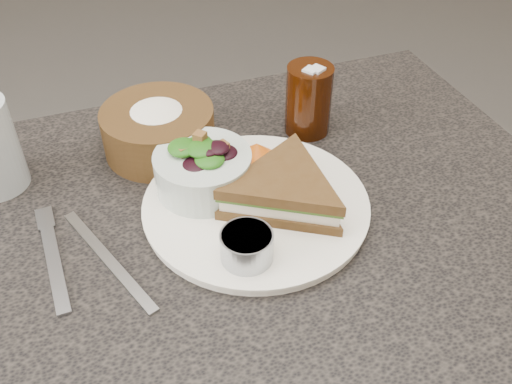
{
  "coord_description": "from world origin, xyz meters",
  "views": [
    {
      "loc": [
        -0.13,
        -0.51,
        1.27
      ],
      "look_at": [
        0.07,
        0.02,
        0.78
      ],
      "focal_mm": 40.0,
      "sensor_mm": 36.0,
      "label": 1
    }
  ],
  "objects": [
    {
      "name": "dinner_plate",
      "position": [
        0.07,
        0.02,
        0.76
      ],
      "size": [
        0.3,
        0.3,
        0.01
      ],
      "primitive_type": "cylinder",
      "color": "white",
      "rests_on": "dining_table"
    },
    {
      "name": "salad_bowl",
      "position": [
        0.01,
        0.07,
        0.8
      ],
      "size": [
        0.17,
        0.17,
        0.08
      ],
      "primitive_type": null,
      "rotation": [
        0.0,
        0.0,
        0.43
      ],
      "color": "silver",
      "rests_on": "dinner_plate"
    },
    {
      "name": "bread_basket",
      "position": [
        -0.02,
        0.2,
        0.8
      ],
      "size": [
        0.18,
        0.18,
        0.09
      ],
      "primitive_type": null,
      "rotation": [
        0.0,
        0.0,
        0.1
      ],
      "color": "#56381B",
      "rests_on": "dining_table"
    },
    {
      "name": "dressing_ramekin",
      "position": [
        0.02,
        -0.07,
        0.78
      ],
      "size": [
        0.08,
        0.08,
        0.04
      ],
      "primitive_type": "cylinder",
      "rotation": [
        0.0,
        0.0,
        -0.38
      ],
      "color": "#979DA5",
      "rests_on": "dinner_plate"
    },
    {
      "name": "orange_wedge",
      "position": [
        0.1,
        0.11,
        0.78
      ],
      "size": [
        0.09,
        0.09,
        0.03
      ],
      "primitive_type": "cone",
      "rotation": [
        0.0,
        0.0,
        0.6
      ],
      "color": "orange",
      "rests_on": "dinner_plate"
    },
    {
      "name": "knife",
      "position": [
        -0.14,
        -0.0,
        0.75
      ],
      "size": [
        0.09,
        0.2,
        0.0
      ],
      "primitive_type": "cube",
      "rotation": [
        0.0,
        0.0,
        0.36
      ],
      "color": "#9D9E9F",
      "rests_on": "dining_table"
    },
    {
      "name": "sandwich",
      "position": [
        0.1,
        0.0,
        0.79
      ],
      "size": [
        0.26,
        0.26,
        0.05
      ],
      "primitive_type": null,
      "rotation": [
        0.0,
        0.0,
        -0.54
      ],
      "color": "#483119",
      "rests_on": "dinner_plate"
    },
    {
      "name": "cola_glass",
      "position": [
        0.2,
        0.17,
        0.81
      ],
      "size": [
        0.08,
        0.08,
        0.12
      ],
      "primitive_type": null,
      "rotation": [
        0.0,
        0.0,
        0.17
      ],
      "color": "black",
      "rests_on": "dining_table"
    },
    {
      "name": "fork",
      "position": [
        -0.2,
        0.01,
        0.75
      ],
      "size": [
        0.02,
        0.17,
        0.0
      ],
      "primitive_type": "cube",
      "rotation": [
        0.0,
        0.0,
        0.05
      ],
      "color": "#9799A0",
      "rests_on": "dining_table"
    }
  ]
}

